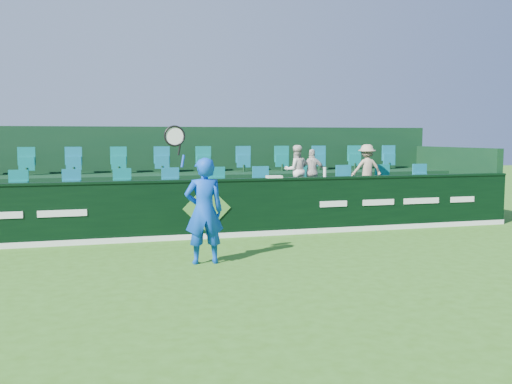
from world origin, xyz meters
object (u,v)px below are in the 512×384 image
object	(u,v)px
spectator_middle	(312,172)
drinks_bottle	(325,172)
towel	(274,177)
tennis_player	(204,210)
spectator_right	(367,169)
spectator_left	(296,170)

from	to	relation	value
spectator_middle	drinks_bottle	distance (m)	1.13
towel	tennis_player	bearing A→B (deg)	-130.17
tennis_player	spectator_right	distance (m)	6.32
spectator_left	spectator_right	distance (m)	2.01
tennis_player	spectator_middle	bearing A→B (deg)	45.96
spectator_left	towel	distance (m)	1.47
spectator_left	towel	bearing A→B (deg)	49.86
spectator_left	spectator_right	bearing A→B (deg)	-179.89
spectator_left	spectator_right	size ratio (longest dim) A/B	0.99
spectator_right	drinks_bottle	bearing A→B (deg)	40.31
tennis_player	spectator_left	bearing A→B (deg)	49.81
spectator_middle	spectator_right	world-z (taller)	spectator_right
spectator_left	towel	xyz separation A→B (m)	(-0.95, -1.12, -0.07)
spectator_left	drinks_bottle	distance (m)	1.17
spectator_left	spectator_right	xyz separation A→B (m)	(2.01, 0.00, 0.01)
spectator_left	towel	size ratio (longest dim) A/B	3.64
tennis_player	spectator_right	xyz separation A→B (m)	(5.12, 3.68, 0.47)
tennis_player	towel	world-z (taller)	tennis_player
spectator_right	drinks_bottle	size ratio (longest dim) A/B	5.57
spectator_left	drinks_bottle	bearing A→B (deg)	106.41
towel	drinks_bottle	size ratio (longest dim) A/B	1.52
spectator_right	towel	world-z (taller)	spectator_right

